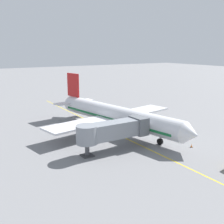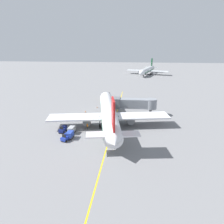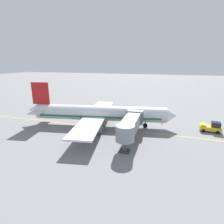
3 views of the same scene
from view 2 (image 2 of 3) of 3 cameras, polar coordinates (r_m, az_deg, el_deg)
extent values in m
plane|color=slate|center=(55.19, 0.38, -3.25)|extent=(400.00, 400.00, 0.00)
cube|color=gold|center=(55.19, 0.38, -3.25)|extent=(0.24, 80.00, 0.01)
cylinder|color=silver|center=(53.51, -0.91, -0.20)|extent=(9.32, 32.15, 3.70)
cube|color=#196B38|center=(53.66, -0.90, -0.67)|extent=(8.91, 29.64, 0.44)
cone|color=silver|center=(70.06, -1.69, 4.12)|extent=(3.99, 3.01, 3.63)
cone|color=silver|center=(37.25, 0.60, -8.00)|extent=(3.59, 3.31, 3.14)
cube|color=black|center=(68.16, -1.63, 4.30)|extent=(2.93, 1.58, 0.60)
cube|color=silver|center=(52.77, -0.84, -1.20)|extent=(30.45, 10.45, 0.36)
cylinder|color=gray|center=(53.94, -6.73, -2.31)|extent=(2.54, 3.50, 2.00)
cylinder|color=gray|center=(54.50, 4.90, -2.04)|extent=(2.54, 3.50, 2.00)
cube|color=red|center=(37.86, 0.33, -0.55)|extent=(1.10, 4.39, 5.50)
cube|color=silver|center=(39.50, 0.30, -6.04)|extent=(10.30, 4.33, 0.24)
cylinder|color=black|center=(65.00, -1.45, 0.54)|extent=(0.64, 1.16, 1.10)
cylinder|color=gray|center=(64.56, -1.46, 1.85)|extent=(0.24, 0.24, 2.00)
cylinder|color=black|center=(52.48, -3.28, -3.77)|extent=(0.64, 1.16, 1.10)
cylinder|color=gray|center=(51.94, -3.31, -2.18)|extent=(0.24, 0.24, 2.00)
cylinder|color=black|center=(52.73, 1.73, -3.64)|extent=(0.64, 1.16, 1.10)
cylinder|color=gray|center=(52.18, 1.75, -2.06)|extent=(0.24, 0.24, 2.00)
cube|color=gray|center=(61.73, 5.48, 2.36)|extent=(10.68, 2.80, 2.60)
cube|color=slate|center=(61.94, 1.27, 2.49)|extent=(2.00, 3.50, 2.99)
cylinder|color=gray|center=(61.92, 10.42, 2.19)|extent=(3.36, 3.36, 2.86)
cylinder|color=#4C4C51|center=(62.59, 10.30, 0.08)|extent=(0.70, 0.70, 2.19)
cube|color=#38383A|center=(62.90, 10.25, -0.80)|extent=(1.80, 1.80, 0.16)
cube|color=gold|center=(79.09, -1.39, 3.89)|extent=(2.55, 4.56, 0.90)
cube|color=black|center=(79.80, -1.24, 4.75)|extent=(1.79, 1.98, 1.10)
cube|color=gold|center=(77.48, -1.63, 4.07)|extent=(1.95, 1.25, 0.36)
cylinder|color=black|center=(77.65, -0.93, 3.29)|extent=(0.41, 0.83, 0.80)
cylinder|color=black|center=(78.04, -2.28, 3.35)|extent=(0.41, 0.83, 0.80)
cylinder|color=black|center=(80.37, -0.52, 3.79)|extent=(0.41, 0.83, 0.80)
cylinder|color=black|center=(80.75, -1.82, 3.85)|extent=(0.41, 0.83, 0.80)
cube|color=#1E339E|center=(46.93, -12.25, -6.76)|extent=(1.90, 2.75, 0.70)
cube|color=#1E339E|center=(47.21, -11.81, -5.82)|extent=(1.29, 1.31, 0.44)
cube|color=black|center=(46.16, -12.81, -6.31)|extent=(0.85, 0.41, 0.64)
cylinder|color=black|center=(46.76, -12.22, -5.97)|extent=(0.16, 0.28, 0.54)
cylinder|color=black|center=(48.01, -12.14, -6.63)|extent=(0.36, 0.59, 0.56)
cylinder|color=black|center=(47.42, -11.07, -6.88)|extent=(0.36, 0.59, 0.56)
cylinder|color=black|center=(46.75, -13.40, -7.41)|extent=(0.36, 0.59, 0.56)
cylinder|color=black|center=(46.15, -12.31, -7.68)|extent=(0.36, 0.59, 0.56)
cube|color=navy|center=(51.32, -13.04, -4.64)|extent=(1.48, 2.62, 0.70)
cube|color=navy|center=(51.69, -12.76, -3.78)|extent=(1.13, 1.16, 0.44)
cube|color=black|center=(50.50, -13.43, -4.22)|extent=(0.85, 0.25, 0.64)
cylinder|color=black|center=(51.19, -13.03, -3.91)|extent=(0.11, 0.27, 0.54)
cylinder|color=black|center=(52.40, -13.14, -4.58)|extent=(0.26, 0.58, 0.56)
cylinder|color=black|center=(51.96, -12.07, -4.70)|extent=(0.26, 0.58, 0.56)
cylinder|color=black|center=(50.96, -13.99, -5.30)|extent=(0.26, 0.58, 0.56)
cylinder|color=black|center=(50.51, -12.88, -5.43)|extent=(0.26, 0.58, 0.56)
cube|color=#4C4C51|center=(50.30, -10.84, -5.22)|extent=(1.46, 2.29, 0.12)
cube|color=#999EA3|center=(50.07, -10.88, -4.57)|extent=(1.39, 2.18, 1.10)
cylinder|color=#4C4C51|center=(51.55, -10.27, -4.62)|extent=(0.12, 0.70, 0.07)
cylinder|color=black|center=(51.29, -11.07, -5.06)|extent=(0.15, 0.37, 0.36)
cylinder|color=black|center=(50.91, -9.91, -5.17)|extent=(0.15, 0.37, 0.36)
cylinder|color=black|center=(49.89, -11.76, -5.77)|extent=(0.15, 0.37, 0.36)
cylinder|color=black|center=(49.50, -10.56, -5.89)|extent=(0.15, 0.37, 0.36)
cube|color=#4C4C51|center=(47.70, -11.26, -6.55)|extent=(1.46, 2.29, 0.12)
cube|color=#233D9E|center=(47.45, -11.31, -5.88)|extent=(1.39, 2.18, 1.10)
cylinder|color=#4C4C51|center=(48.93, -10.64, -5.89)|extent=(0.12, 0.70, 0.07)
cylinder|color=black|center=(48.69, -11.50, -6.36)|extent=(0.15, 0.37, 0.36)
cylinder|color=black|center=(48.30, -10.27, -6.49)|extent=(0.15, 0.37, 0.36)
cylinder|color=black|center=(47.30, -12.24, -7.15)|extent=(0.15, 0.37, 0.36)
cylinder|color=black|center=(46.91, -10.98, -7.29)|extent=(0.15, 0.37, 0.36)
cylinder|color=#232328|center=(51.80, -6.68, -4.31)|extent=(0.15, 0.15, 0.85)
cylinder|color=#232328|center=(51.63, -6.60, -4.39)|extent=(0.15, 0.15, 0.85)
cube|color=orange|center=(51.45, -6.67, -3.60)|extent=(0.41, 0.45, 0.60)
cylinder|color=orange|center=(51.68, -6.77, -3.56)|extent=(0.20, 0.23, 0.57)
cylinder|color=orange|center=(51.25, -6.57, -3.74)|extent=(0.20, 0.23, 0.57)
sphere|color=#997051|center=(51.29, -6.69, -3.15)|extent=(0.22, 0.22, 0.22)
cube|color=red|center=(51.29, -6.69, -3.13)|extent=(0.21, 0.26, 0.10)
cube|color=black|center=(65.18, -7.17, -0.04)|extent=(0.36, 0.36, 0.04)
cone|color=orange|center=(65.09, -7.18, 0.20)|extent=(0.30, 0.30, 0.55)
cylinder|color=white|center=(65.08, -7.18, 0.23)|extent=(0.21, 0.21, 0.06)
cube|color=black|center=(62.59, -6.37, -0.77)|extent=(0.36, 0.36, 0.04)
cone|color=orange|center=(62.50, -6.38, -0.51)|extent=(0.30, 0.30, 0.55)
cylinder|color=white|center=(62.49, -6.38, -0.49)|extent=(0.21, 0.21, 0.06)
cube|color=black|center=(69.36, -3.99, 1.15)|extent=(0.36, 0.36, 0.04)
cone|color=orange|center=(69.27, -3.99, 1.38)|extent=(0.30, 0.30, 0.55)
cylinder|color=white|center=(69.26, -3.99, 1.40)|extent=(0.21, 0.21, 0.06)
cylinder|color=silver|center=(149.07, 9.46, 11.08)|extent=(11.57, 30.22, 3.52)
cube|color=#196B38|center=(149.12, 9.45, 10.92)|extent=(10.95, 27.89, 0.42)
cone|color=silver|center=(133.27, 7.89, 10.39)|extent=(3.93, 3.12, 3.44)
cone|color=silver|center=(165.13, 10.76, 11.74)|extent=(3.59, 3.37, 2.99)
cube|color=black|center=(134.84, 8.08, 10.73)|extent=(2.82, 1.72, 0.57)
cube|color=silver|center=(150.06, 9.53, 10.89)|extent=(28.78, 12.43, 0.34)
cylinder|color=gray|center=(148.43, 11.44, 10.25)|extent=(2.65, 3.44, 1.90)
cylinder|color=gray|center=(150.66, 7.48, 10.55)|extent=(2.65, 3.44, 1.90)
cube|color=#196B38|center=(162.54, 10.68, 13.10)|extent=(1.42, 4.11, 5.22)
cube|color=silver|center=(162.69, 10.59, 11.75)|extent=(9.81, 4.94, 0.23)
cylinder|color=black|center=(139.10, 8.43, 9.59)|extent=(0.69, 1.12, 1.04)
cylinder|color=gray|center=(138.90, 8.46, 10.19)|extent=(0.23, 0.23, 1.90)
cylinder|color=black|center=(150.77, 10.40, 10.11)|extent=(0.69, 1.12, 1.04)
cylinder|color=gray|center=(150.59, 10.43, 10.67)|extent=(0.23, 0.23, 1.90)
cylinder|color=black|center=(151.69, 8.76, 10.24)|extent=(0.69, 1.12, 1.04)
cylinder|color=gray|center=(151.51, 8.78, 10.79)|extent=(0.23, 0.23, 1.90)
camera|label=1|loc=(98.43, 20.24, 14.68)|focal=44.14mm
camera|label=3|loc=(73.77, 33.36, 11.55)|focal=28.38mm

